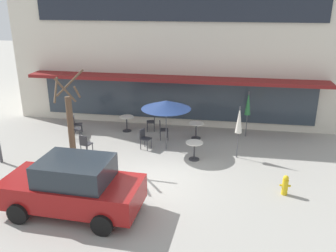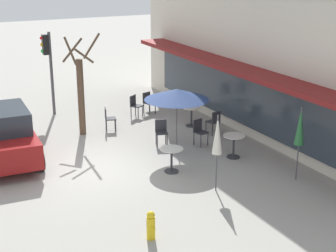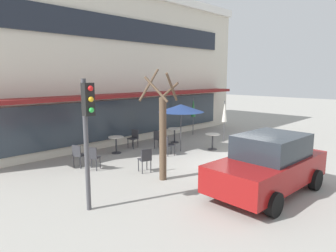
{
  "view_description": "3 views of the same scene",
  "coord_description": "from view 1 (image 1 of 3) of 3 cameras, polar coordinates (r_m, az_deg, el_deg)",
  "views": [
    {
      "loc": [
        2.59,
        -11.19,
        6.23
      ],
      "look_at": [
        0.11,
        3.24,
        0.94
      ],
      "focal_mm": 38.0,
      "sensor_mm": 36.0,
      "label": 1
    },
    {
      "loc": [
        14.21,
        -4.61,
        6.2
      ],
      "look_at": [
        0.76,
        2.22,
        1.24
      ],
      "focal_mm": 55.0,
      "sensor_mm": 36.0,
      "label": 2
    },
    {
      "loc": [
        -10.06,
        -6.2,
        3.45
      ],
      "look_at": [
        -0.24,
        3.36,
        1.18
      ],
      "focal_mm": 32.0,
      "sensor_mm": 36.0,
      "label": 3
    }
  ],
  "objects": [
    {
      "name": "ground_plane",
      "position": [
        13.06,
        -2.93,
        -8.64
      ],
      "size": [
        80.0,
        80.0,
        0.0
      ],
      "primitive_type": "plane",
      "color": "#9E9B93"
    },
    {
      "name": "building_facade",
      "position": [
        21.43,
        2.83,
        13.83
      ],
      "size": [
        17.11,
        9.1,
        7.97
      ],
      "color": "beige",
      "rests_on": "ground"
    },
    {
      "name": "cafe_table_near_wall",
      "position": [
        14.43,
        4.24,
        -3.52
      ],
      "size": [
        0.7,
        0.7,
        0.76
      ],
      "color": "#333338",
      "rests_on": "ground"
    },
    {
      "name": "cafe_table_streetside",
      "position": [
        16.6,
        4.55,
        -0.32
      ],
      "size": [
        0.7,
        0.7,
        0.76
      ],
      "color": "#333338",
      "rests_on": "ground"
    },
    {
      "name": "cafe_table_by_tree",
      "position": [
        17.58,
        -6.65,
        0.77
      ],
      "size": [
        0.7,
        0.7,
        0.76
      ],
      "color": "#333338",
      "rests_on": "ground"
    },
    {
      "name": "patio_umbrella_green_folded",
      "position": [
        14.47,
        11.34,
        0.92
      ],
      "size": [
        0.28,
        0.28,
        2.2
      ],
      "color": "#4C4C51",
      "rests_on": "ground"
    },
    {
      "name": "patio_umbrella_cream_folded",
      "position": [
        16.85,
        12.73,
        3.53
      ],
      "size": [
        0.28,
        0.28,
        2.2
      ],
      "color": "#4C4C51",
      "rests_on": "ground"
    },
    {
      "name": "patio_umbrella_corner_open",
      "position": [
        14.88,
        -0.3,
        3.45
      ],
      "size": [
        2.1,
        2.1,
        2.2
      ],
      "color": "#4C4C51",
      "rests_on": "ground"
    },
    {
      "name": "cafe_chair_0",
      "position": [
        16.44,
        -0.93,
        -0.43
      ],
      "size": [
        0.48,
        0.48,
        0.89
      ],
      "color": "#333338",
      "rests_on": "ground"
    },
    {
      "name": "cafe_chair_1",
      "position": [
        15.47,
        -3.82,
        -1.82
      ],
      "size": [
        0.51,
        0.51,
        0.89
      ],
      "color": "#333338",
      "rests_on": "ground"
    },
    {
      "name": "cafe_chair_2",
      "position": [
        15.21,
        -13.14,
        -2.71
      ],
      "size": [
        0.5,
        0.5,
        0.89
      ],
      "color": "#333338",
      "rests_on": "ground"
    },
    {
      "name": "cafe_chair_3",
      "position": [
        17.68,
        -14.53,
        0.39
      ],
      "size": [
        0.51,
        0.51,
        0.89
      ],
      "color": "#333338",
      "rests_on": "ground"
    },
    {
      "name": "cafe_chair_4",
      "position": [
        17.02,
        -14.81,
        -0.4
      ],
      "size": [
        0.56,
        0.56,
        0.89
      ],
      "color": "#333338",
      "rests_on": "ground"
    },
    {
      "name": "cafe_chair_5",
      "position": [
        17.52,
        -2.54,
        0.84
      ],
      "size": [
        0.47,
        0.47,
        0.89
      ],
      "color": "#333338",
      "rests_on": "ground"
    },
    {
      "name": "parked_sedan",
      "position": [
        11.23,
        -14.95,
        -9.32
      ],
      "size": [
        4.28,
        2.16,
        1.76
      ],
      "color": "maroon",
      "rests_on": "ground"
    },
    {
      "name": "street_tree",
      "position": [
        14.02,
        -15.35,
        0.08
      ],
      "size": [
        1.14,
        1.22,
        3.71
      ],
      "color": "brown",
      "rests_on": "ground"
    },
    {
      "name": "fire_hydrant",
      "position": [
        12.62,
        18.28,
        -8.97
      ],
      "size": [
        0.36,
        0.2,
        0.71
      ],
      "color": "gold",
      "rests_on": "ground"
    }
  ]
}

